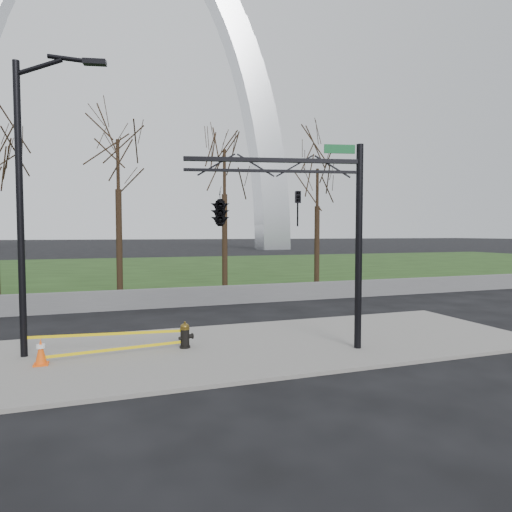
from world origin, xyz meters
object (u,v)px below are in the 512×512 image
object	(u,v)px
fire_hydrant	(185,336)
traffic_signal_mast	(247,208)
traffic_cone	(41,352)
street_light	(28,187)

from	to	relation	value
fire_hydrant	traffic_signal_mast	size ratio (longest dim) A/B	0.13
fire_hydrant	traffic_signal_mast	distance (m)	4.14
traffic_cone	fire_hydrant	bearing A→B (deg)	6.80
traffic_cone	street_light	size ratio (longest dim) A/B	0.08
street_light	fire_hydrant	bearing A→B (deg)	4.84
traffic_cone	traffic_signal_mast	distance (m)	6.55
fire_hydrant	traffic_signal_mast	bearing A→B (deg)	-38.78
traffic_cone	traffic_signal_mast	size ratio (longest dim) A/B	0.11
fire_hydrant	street_light	distance (m)	5.91
fire_hydrant	traffic_cone	xyz separation A→B (m)	(-3.76, -0.45, -0.01)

